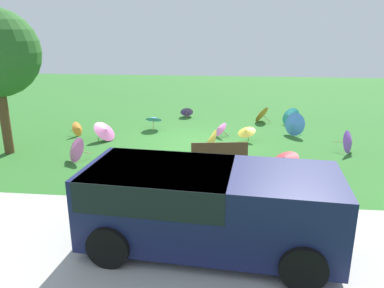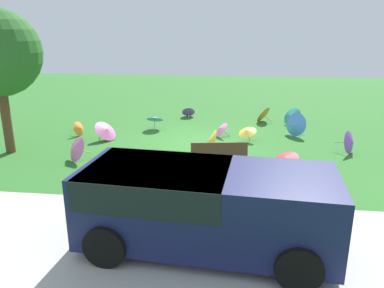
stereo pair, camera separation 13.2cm
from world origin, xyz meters
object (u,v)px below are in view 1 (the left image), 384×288
Objects in this scene: parasol_orange_1 at (261,114)px; parasol_teal_0 at (290,116)px; park_bench at (219,156)px; parasol_orange_0 at (78,129)px; parasol_purple_1 at (350,142)px; parasol_pink_1 at (74,149)px; parasol_purple_0 at (187,111)px; parasol_yellow_1 at (210,142)px; parasol_pink_0 at (105,130)px; van_dark at (201,201)px; parasol_blue_2 at (154,118)px; parasol_yellow_0 at (246,131)px; parasol_pink_2 at (219,129)px; parasol_blue_3 at (293,124)px; parasol_red_0 at (285,159)px.

parasol_orange_1 is 1.28m from parasol_teal_0.
parasol_orange_0 is at bearing -29.88° from park_bench.
parasol_pink_1 is at bearing 11.56° from parasol_purple_1.
parasol_pink_1 is at bearing 44.14° from parasol_orange_1.
parasol_orange_1 is (-7.08, -3.06, 0.08)m from parasol_orange_0.
parasol_purple_0 is 5.62m from parasol_yellow_1.
parasol_orange_1 is (-5.86, -3.53, -0.01)m from parasol_pink_0.
van_dark is 4.84× the size of parasol_teal_0.
parasol_yellow_1 is at bearing 8.88° from parasol_purple_1.
park_bench is at bearing -92.72° from van_dark.
van_dark is 10.08m from parasol_teal_0.
park_bench reaches higher than parasol_yellow_1.
parasol_blue_2 is (1.05, 2.42, 0.19)m from parasol_purple_0.
parasol_yellow_0 is at bearing 53.63° from parasol_teal_0.
parasol_pink_2 is (-5.37, -0.48, 0.02)m from parasol_orange_0.
parasol_purple_1 is 4.59m from parasol_pink_2.
parasol_teal_0 is 1.05× the size of parasol_yellow_1.
parasol_blue_3 is at bearing -168.70° from parasol_pink_0.
parasol_orange_1 is at bearing -148.91° from parasol_pink_0.
parasol_orange_0 reaches higher than parasol_purple_0.
parasol_orange_1 is at bearing -23.17° from parasol_teal_0.
parasol_orange_1 is 0.89× the size of parasol_red_0.
parasol_blue_2 is at bearing -16.35° from parasol_pink_2.
parasol_orange_1 is at bearing -135.86° from parasol_pink_1.
parasol_orange_1 is at bearing -99.97° from van_dark.
parasol_orange_1 is at bearing -112.06° from parasol_yellow_1.
parasol_pink_1 is at bearing -4.41° from park_bench.
parasol_purple_0 is 0.70× the size of parasol_blue_3.
parasol_yellow_0 is 2.13m from parasol_yellow_1.
parasol_blue_2 is at bearing -19.17° from parasol_yellow_0.
parasol_blue_3 is at bearing 176.35° from parasol_blue_2.
parasol_pink_2 reaches higher than parasol_orange_0.
van_dark reaches higher than parasol_purple_0.
parasol_purple_1 is 3.49m from parasol_yellow_0.
park_bench reaches higher than parasol_blue_2.
parasol_purple_1 is 0.75× the size of parasol_red_0.
parasol_pink_1 is 6.02m from parasol_yellow_0.
parasol_red_0 is 2.61m from parasol_yellow_1.
parasol_orange_1 reaches higher than parasol_red_0.
parasol_orange_1 is at bearing -123.53° from parasol_pink_2.
parasol_teal_0 is at bearing 156.83° from parasol_orange_1.
parasol_pink_1 is at bearing 110.16° from parasol_orange_0.
parasol_blue_2 is (5.59, 1.29, 0.06)m from parasol_teal_0.
parasol_blue_3 is at bearing -171.06° from parasol_pink_2.
parasol_orange_1 reaches higher than parasol_blue_2.
parasol_pink_1 is (8.68, 1.77, 0.01)m from parasol_purple_1.
parasol_pink_0 is 6.84m from parasol_orange_1.
parasol_red_0 is at bearing 92.35° from parasol_orange_1.
parasol_pink_1 is (6.31, -0.34, -0.05)m from parasol_red_0.
parasol_pink_1 is 4.40m from parasol_blue_2.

